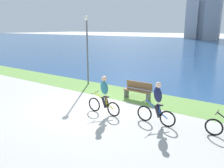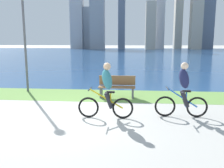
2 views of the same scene
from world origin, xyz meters
name	(u,v)px [view 1 (image 1 of 2)]	position (x,y,z in m)	size (l,w,h in m)	color
ground_plane	(87,107)	(0.00, 0.00, 0.00)	(300.00, 300.00, 0.00)	#B2AFA8
grass_strip_bayside	(120,93)	(0.00, 2.82, 0.00)	(120.00, 2.35, 0.01)	#6B9947
cyclist_lead	(104,95)	(1.20, -0.25, 0.83)	(1.67, 0.52, 1.67)	black
cyclist_trailing	(157,104)	(3.48, 0.08, 0.84)	(1.60, 0.52, 1.68)	black
bench_near_path	(138,90)	(1.32, 2.49, 0.45)	(1.50, 0.47, 0.90)	brown
lamppost_tall	(87,41)	(-2.91, 3.38, 2.80)	(0.28, 0.28, 4.34)	#595960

